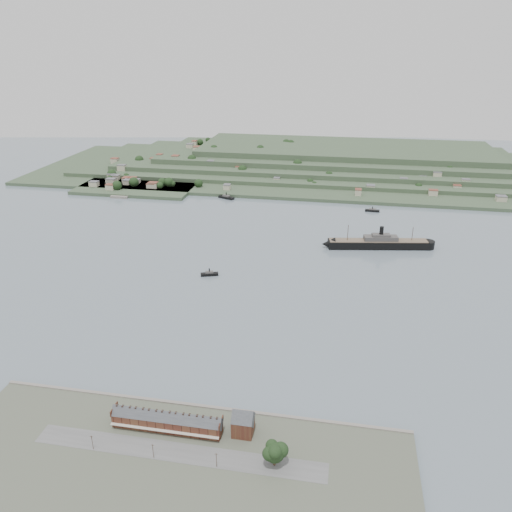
% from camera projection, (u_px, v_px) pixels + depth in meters
% --- Properties ---
extents(ground, '(1400.00, 1400.00, 0.00)m').
position_uv_depth(ground, '(251.00, 284.00, 398.26)').
color(ground, slate).
rests_on(ground, ground).
extents(near_shore, '(220.00, 80.00, 2.60)m').
position_uv_depth(near_shore, '(175.00, 462.00, 229.31)').
color(near_shore, '#4C5142').
rests_on(near_shore, ground).
extents(terrace_row, '(55.60, 9.80, 11.07)m').
position_uv_depth(terrace_row, '(167.00, 421.00, 245.54)').
color(terrace_row, '#4C241B').
rests_on(terrace_row, ground).
extents(gabled_building, '(10.40, 10.18, 14.09)m').
position_uv_depth(gabled_building, '(243.00, 423.00, 242.46)').
color(gabled_building, '#4C241B').
rests_on(gabled_building, ground).
extents(far_peninsula, '(760.00, 309.00, 30.00)m').
position_uv_depth(far_peninsula, '(319.00, 162.00, 743.70)').
color(far_peninsula, '#364C32').
rests_on(far_peninsula, ground).
extents(steamship, '(105.04, 28.70, 25.31)m').
position_uv_depth(steamship, '(375.00, 243.00, 466.29)').
color(steamship, black).
rests_on(steamship, ground).
extents(tugboat, '(15.00, 8.18, 6.53)m').
position_uv_depth(tugboat, '(209.00, 274.00, 412.42)').
color(tugboat, black).
rests_on(tugboat, ground).
extents(ferry_west, '(21.19, 13.29, 7.72)m').
position_uv_depth(ferry_west, '(226.00, 197.00, 612.82)').
color(ferry_west, black).
rests_on(ferry_west, ground).
extents(ferry_east, '(16.34, 5.27, 6.05)m').
position_uv_depth(ferry_east, '(372.00, 210.00, 566.56)').
color(ferry_east, black).
rests_on(ferry_east, ground).
extents(fig_tree, '(11.55, 10.00, 12.89)m').
position_uv_depth(fig_tree, '(275.00, 452.00, 223.01)').
color(fig_tree, '#3E2C1D').
rests_on(fig_tree, ground).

